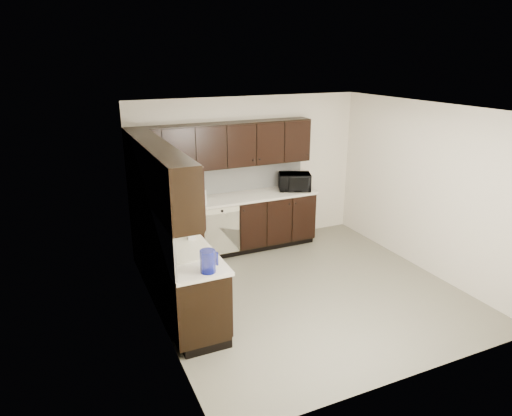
{
  "coord_description": "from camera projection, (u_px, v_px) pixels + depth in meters",
  "views": [
    {
      "loc": [
        -2.95,
        -4.88,
        3.12
      ],
      "look_at": [
        -0.48,
        0.6,
        1.1
      ],
      "focal_mm": 32.0,
      "sensor_mm": 36.0,
      "label": 1
    }
  ],
  "objects": [
    {
      "name": "teal_tumbler",
      "position": [
        171.0,
        207.0,
        6.62
      ],
      "size": [
        0.09,
        0.09,
        0.18
      ],
      "primitive_type": "cylinder",
      "rotation": [
        0.0,
        0.0,
        -0.17
      ],
      "color": "#0D8698",
      "rests_on": "countertop"
    },
    {
      "name": "wall_left",
      "position": [
        156.0,
        228.0,
        5.18
      ],
      "size": [
        0.02,
        4.0,
        2.5
      ],
      "primitive_type": "cube",
      "color": "beige",
      "rests_on": "floor"
    },
    {
      "name": "sink",
      "position": [
        185.0,
        254.0,
        5.41
      ],
      "size": [
        0.54,
        0.82,
        0.42
      ],
      "color": "beige",
      "rests_on": "countertop"
    },
    {
      "name": "dishwasher",
      "position": [
        222.0,
        228.0,
        7.13
      ],
      "size": [
        0.58,
        0.04,
        0.78
      ],
      "color": "beige",
      "rests_on": "lower_cabinets"
    },
    {
      "name": "wall_back",
      "position": [
        248.0,
        172.0,
        7.69
      ],
      "size": [
        4.0,
        0.02,
        2.5
      ],
      "primitive_type": "cube",
      "color": "beige",
      "rests_on": "floor"
    },
    {
      "name": "microwave",
      "position": [
        295.0,
        182.0,
        7.71
      ],
      "size": [
        0.62,
        0.52,
        0.29
      ],
      "primitive_type": "imported",
      "rotation": [
        0.0,
        0.0,
        -0.38
      ],
      "color": "black",
      "rests_on": "countertop"
    },
    {
      "name": "wall_right",
      "position": [
        425.0,
        188.0,
        6.74
      ],
      "size": [
        0.02,
        4.0,
        2.5
      ],
      "primitive_type": "cube",
      "color": "beige",
      "rests_on": "floor"
    },
    {
      "name": "paper_towel_roll",
      "position": [
        170.0,
        209.0,
        6.32
      ],
      "size": [
        0.14,
        0.14,
        0.29
      ],
      "primitive_type": "cylinder",
      "rotation": [
        0.0,
        0.0,
        -0.07
      ],
      "color": "white",
      "rests_on": "countertop"
    },
    {
      "name": "blue_pitcher",
      "position": [
        208.0,
        261.0,
        4.78
      ],
      "size": [
        0.18,
        0.18,
        0.25
      ],
      "primitive_type": "cylinder",
      "rotation": [
        0.0,
        0.0,
        -0.07
      ],
      "color": "navy",
      "rests_on": "countertop"
    },
    {
      "name": "lower_cabinets",
      "position": [
        210.0,
        246.0,
        6.79
      ],
      "size": [
        3.0,
        2.8,
        0.9
      ],
      "color": "black",
      "rests_on": "floor"
    },
    {
      "name": "countertop",
      "position": [
        209.0,
        214.0,
        6.63
      ],
      "size": [
        3.03,
        2.83,
        0.04
      ],
      "color": "silver",
      "rests_on": "lower_cabinets"
    },
    {
      "name": "upper_cabinets",
      "position": [
        198.0,
        156.0,
        6.41
      ],
      "size": [
        3.0,
        2.8,
        0.7
      ],
      "color": "black",
      "rests_on": "wall_back"
    },
    {
      "name": "wall_front",
      "position": [
        418.0,
        267.0,
        4.23
      ],
      "size": [
        4.0,
        0.02,
        2.5
      ],
      "primitive_type": "cube",
      "color": "beige",
      "rests_on": "floor"
    },
    {
      "name": "storage_bin",
      "position": [
        169.0,
        223.0,
        5.99
      ],
      "size": [
        0.52,
        0.43,
        0.18
      ],
      "primitive_type": "cube",
      "rotation": [
        0.0,
        0.0,
        0.25
      ],
      "color": "silver",
      "rests_on": "countertop"
    },
    {
      "name": "backsplash",
      "position": [
        190.0,
        195.0,
        6.65
      ],
      "size": [
        3.0,
        2.8,
        0.48
      ],
      "color": "silver",
      "rests_on": "countertop"
    },
    {
      "name": "floor",
      "position": [
        305.0,
        291.0,
        6.36
      ],
      "size": [
        4.0,
        4.0,
        0.0
      ],
      "primitive_type": "plane",
      "color": "gray",
      "rests_on": "ground"
    },
    {
      "name": "toaster_oven",
      "position": [
        193.0,
        196.0,
        7.05
      ],
      "size": [
        0.38,
        0.3,
        0.23
      ],
      "primitive_type": "cube",
      "rotation": [
        0.0,
        0.0,
        -0.08
      ],
      "color": "silver",
      "rests_on": "countertop"
    },
    {
      "name": "soap_bottle_b",
      "position": [
        165.0,
        229.0,
        5.65
      ],
      "size": [
        0.12,
        0.12,
        0.27
      ],
      "primitive_type": "imported",
      "rotation": [
        0.0,
        0.0,
        -0.19
      ],
      "color": "gray",
      "rests_on": "countertop"
    },
    {
      "name": "soap_bottle_a",
      "position": [
        192.0,
        233.0,
        5.62
      ],
      "size": [
        0.11,
        0.11,
        0.2
      ],
      "primitive_type": "imported",
      "rotation": [
        0.0,
        0.0,
        -0.24
      ],
      "color": "gray",
      "rests_on": "countertop"
    },
    {
      "name": "ceiling",
      "position": [
        312.0,
        108.0,
        5.56
      ],
      "size": [
        4.0,
        4.0,
        0.0
      ],
      "primitive_type": "plane",
      "rotation": [
        3.14,
        0.0,
        0.0
      ],
      "color": "white",
      "rests_on": "wall_back"
    }
  ]
}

